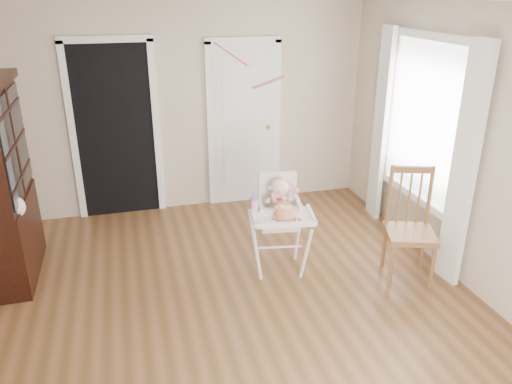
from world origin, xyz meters
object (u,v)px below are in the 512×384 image
object	(u,v)px
cake	(285,212)
sippy_cup	(254,203)
dining_chair	(410,229)
high_chair	(279,213)

from	to	relation	value
cake	sippy_cup	xyz separation A→B (m)	(-0.23, 0.22, 0.03)
cake	sippy_cup	bearing A→B (deg)	136.66
sippy_cup	dining_chair	xyz separation A→B (m)	(1.45, -0.40, -0.28)
cake	sippy_cup	world-z (taller)	sippy_cup
high_chair	sippy_cup	world-z (taller)	high_chair
high_chair	cake	bearing A→B (deg)	-87.05
cake	dining_chair	size ratio (longest dim) A/B	0.22
dining_chair	high_chair	bearing A→B (deg)	178.40
high_chair	cake	xyz separation A→B (m)	(-0.03, -0.27, 0.13)
high_chair	sippy_cup	size ratio (longest dim) A/B	5.33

